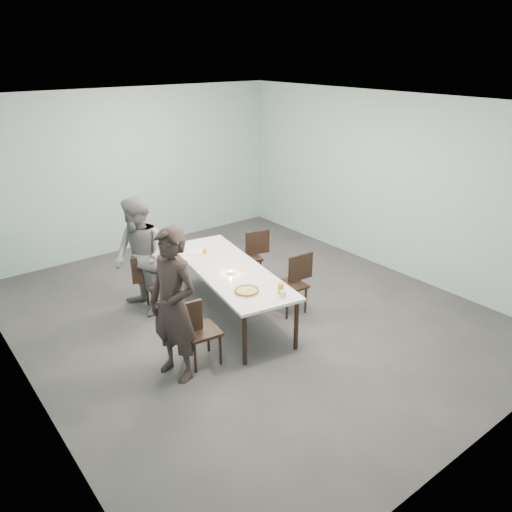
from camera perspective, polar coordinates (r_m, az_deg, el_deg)
ground at (r=7.44m, az=-1.15°, el=-6.55°), size 7.00×7.00×0.00m
room_shell at (r=6.69m, az=-1.29°, el=8.77°), size 6.02×7.02×3.01m
table at (r=7.10m, az=-3.10°, el=-1.80°), size 1.33×2.72×0.75m
chair_near_left at (r=6.14m, az=-7.00°, el=-8.18°), size 0.63×0.47×0.87m
chair_far_left at (r=7.49m, az=-11.54°, el=-2.52°), size 0.65×0.51×0.87m
chair_near_right at (r=7.33m, az=4.40°, el=-2.68°), size 0.63×0.45×0.87m
chair_far_right at (r=8.24m, az=-0.53°, el=0.36°), size 0.65×0.52×0.87m
diner_near at (r=5.77m, az=-9.44°, el=-5.60°), size 0.61×0.77×1.86m
diner_far at (r=7.31m, az=-13.20°, el=-0.12°), size 0.70×0.88×1.74m
pizza at (r=6.37m, az=-1.08°, el=-4.01°), size 0.34×0.34×0.04m
side_plate at (r=6.61m, az=0.40°, el=-3.11°), size 0.18×0.18×0.01m
beer_glass at (r=6.31m, az=2.85°, el=-3.76°), size 0.08×0.08×0.15m
water_tumbler at (r=6.24m, az=3.12°, el=-4.39°), size 0.08×0.08×0.09m
tealight at (r=6.89m, az=-2.94°, el=-1.90°), size 0.06×0.06×0.05m
amber_tumbler at (r=7.58m, az=-5.87°, el=0.55°), size 0.07×0.07×0.08m
menu at (r=7.68m, az=-6.68°, el=0.50°), size 0.33×0.27×0.01m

